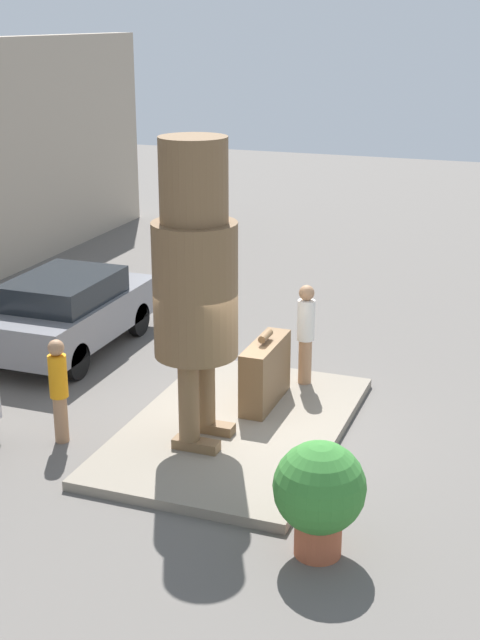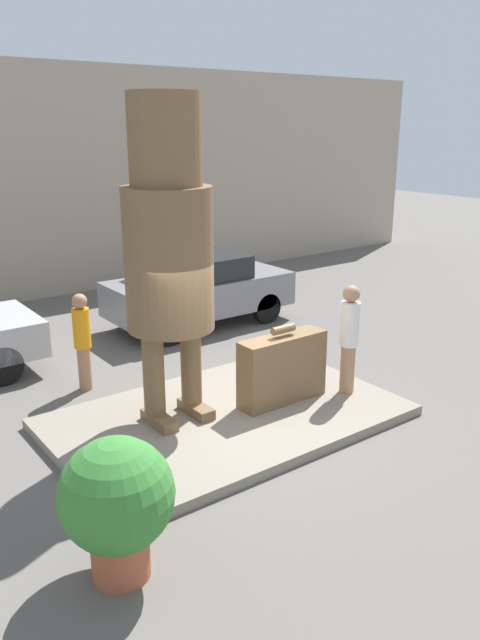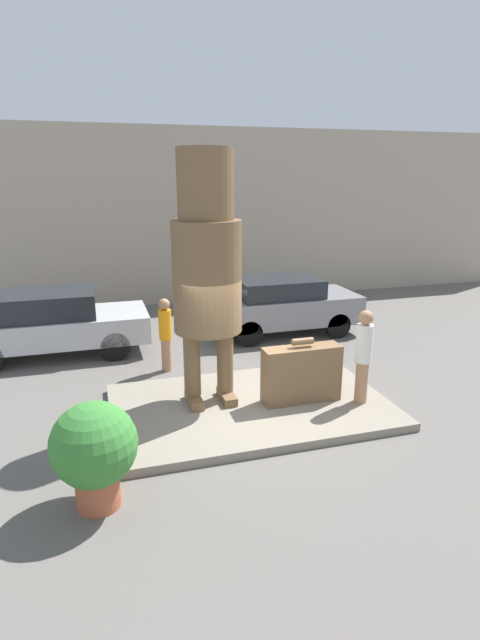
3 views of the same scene
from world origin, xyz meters
TOP-DOWN VIEW (x-y plane):
  - ground_plane at (0.00, 0.00)m, footprint 60.00×60.00m
  - pedestal at (0.00, 0.00)m, footprint 5.16×3.27m
  - building_backdrop at (0.00, 8.91)m, footprint 28.00×0.60m
  - statue_figure at (-0.71, 0.36)m, footprint 1.24×1.24m
  - giant_suitcase at (0.95, -0.17)m, footprint 1.49×0.42m
  - tourist at (2.01, -0.55)m, footprint 0.31×0.31m
  - parked_car_grey at (2.31, 4.33)m, footprint 4.09×1.83m
  - planter_pot at (-2.83, -2.13)m, footprint 1.14×1.14m
  - worker_hivis at (-1.22, 2.45)m, footprint 0.29×0.29m

SIDE VIEW (x-z plane):
  - ground_plane at x=0.00m, z-range 0.00..0.00m
  - pedestal at x=0.00m, z-range 0.00..0.15m
  - giant_suitcase at x=0.95m, z-range 0.07..1.32m
  - parked_car_grey at x=2.31m, z-range 0.06..1.64m
  - planter_pot at x=-2.83m, z-range 0.11..1.60m
  - worker_hivis at x=-1.22m, z-range 0.08..1.77m
  - tourist at x=2.01m, z-range 0.24..2.03m
  - statue_figure at x=-0.71m, z-range 0.54..5.14m
  - building_backdrop at x=0.00m, z-range 0.00..5.84m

